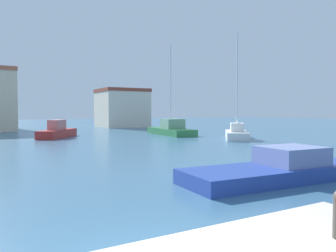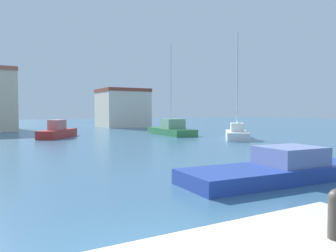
{
  "view_description": "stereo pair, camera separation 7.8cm",
  "coord_description": "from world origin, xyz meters",
  "px_view_note": "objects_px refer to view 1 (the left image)",
  "views": [
    {
      "loc": [
        -2.25,
        -4.26,
        2.53
      ],
      "look_at": [
        10.87,
        19.06,
        1.29
      ],
      "focal_mm": 34.93,
      "sensor_mm": 36.0,
      "label": 1
    },
    {
      "loc": [
        -2.18,
        -4.3,
        2.53
      ],
      "look_at": [
        10.87,
        19.06,
        1.29
      ],
      "focal_mm": 34.93,
      "sensor_mm": 36.0,
      "label": 2
    }
  ],
  "objects_px": {
    "motorboat_blue_near_pier": "(281,169)",
    "sailboat_green_inner_mooring": "(171,129)",
    "sailboat_white_distant_north": "(237,133)",
    "motorboat_red_center_channel": "(57,132)"
  },
  "relations": [
    {
      "from": "sailboat_white_distant_north",
      "to": "sailboat_green_inner_mooring",
      "type": "xyz_separation_m",
      "value": [
        -2.54,
        7.45,
        0.04
      ]
    },
    {
      "from": "sailboat_white_distant_north",
      "to": "motorboat_blue_near_pier",
      "type": "height_order",
      "value": "sailboat_white_distant_north"
    },
    {
      "from": "motorboat_red_center_channel",
      "to": "motorboat_blue_near_pier",
      "type": "bearing_deg",
      "value": -81.67
    },
    {
      "from": "sailboat_white_distant_north",
      "to": "motorboat_blue_near_pier",
      "type": "bearing_deg",
      "value": -126.0
    },
    {
      "from": "motorboat_blue_near_pier",
      "to": "sailboat_green_inner_mooring",
      "type": "bearing_deg",
      "value": 70.25
    },
    {
      "from": "motorboat_red_center_channel",
      "to": "sailboat_white_distant_north",
      "type": "bearing_deg",
      "value": -34.79
    },
    {
      "from": "sailboat_white_distant_north",
      "to": "motorboat_red_center_channel",
      "type": "relative_size",
      "value": 1.72
    },
    {
      "from": "motorboat_red_center_channel",
      "to": "sailboat_green_inner_mooring",
      "type": "distance_m",
      "value": 11.45
    },
    {
      "from": "sailboat_white_distant_north",
      "to": "motorboat_blue_near_pier",
      "type": "xyz_separation_m",
      "value": [
        -10.31,
        -14.19,
        -0.15
      ]
    },
    {
      "from": "sailboat_white_distant_north",
      "to": "sailboat_green_inner_mooring",
      "type": "bearing_deg",
      "value": 108.86
    }
  ]
}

